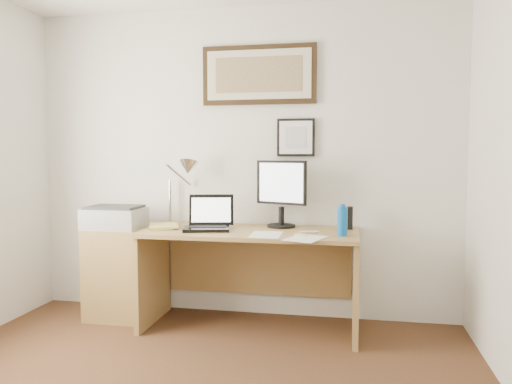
% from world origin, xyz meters
% --- Properties ---
extents(wall_back, '(3.50, 0.02, 2.50)m').
position_xyz_m(wall_back, '(0.00, 2.00, 1.25)').
color(wall_back, silver).
rests_on(wall_back, ground).
extents(side_cabinet, '(0.50, 0.40, 0.73)m').
position_xyz_m(side_cabinet, '(-0.92, 1.68, 0.36)').
color(side_cabinet, olive).
rests_on(side_cabinet, floor).
extents(water_bottle, '(0.07, 0.07, 0.20)m').
position_xyz_m(water_bottle, '(0.83, 1.50, 0.85)').
color(water_bottle, '#0C55A6').
rests_on(water_bottle, desk).
extents(bottle_cap, '(0.04, 0.04, 0.02)m').
position_xyz_m(bottle_cap, '(0.83, 1.50, 0.96)').
color(bottle_cap, '#0C55A6').
rests_on(bottle_cap, water_bottle).
extents(speaker, '(0.08, 0.07, 0.17)m').
position_xyz_m(speaker, '(0.86, 1.83, 0.84)').
color(speaker, black).
rests_on(speaker, desk).
extents(paper_sheet_a, '(0.22, 0.31, 0.00)m').
position_xyz_m(paper_sheet_a, '(0.30, 1.45, 0.75)').
color(paper_sheet_a, white).
rests_on(paper_sheet_a, desk).
extents(paper_sheet_b, '(0.30, 0.36, 0.00)m').
position_xyz_m(paper_sheet_b, '(0.59, 1.33, 0.75)').
color(paper_sheet_b, white).
rests_on(paper_sheet_b, desk).
extents(sticky_pad, '(0.08, 0.08, 0.01)m').
position_xyz_m(sticky_pad, '(0.54, 1.44, 0.76)').
color(sticky_pad, '#FBDA77').
rests_on(sticky_pad, desk).
extents(marker_pen, '(0.14, 0.06, 0.02)m').
position_xyz_m(marker_pen, '(0.60, 1.58, 0.76)').
color(marker_pen, white).
rests_on(marker_pen, desk).
extents(book, '(0.32, 0.36, 0.02)m').
position_xyz_m(book, '(-0.64, 1.59, 0.76)').
color(book, tan).
rests_on(book, desk).
extents(desk, '(1.60, 0.70, 0.75)m').
position_xyz_m(desk, '(0.15, 1.72, 0.51)').
color(desk, olive).
rests_on(desk, floor).
extents(laptop, '(0.39, 0.37, 0.26)m').
position_xyz_m(laptop, '(-0.17, 1.61, 0.81)').
color(laptop, black).
rests_on(laptop, desk).
extents(lcd_monitor, '(0.41, 0.22, 0.52)m').
position_xyz_m(lcd_monitor, '(0.36, 1.82, 1.04)').
color(lcd_monitor, black).
rests_on(lcd_monitor, desk).
extents(printer, '(0.44, 0.34, 0.18)m').
position_xyz_m(printer, '(-0.95, 1.65, 0.82)').
color(printer, '#9E9EA0').
rests_on(printer, side_cabinet).
extents(desk_lamp, '(0.29, 0.27, 0.53)m').
position_xyz_m(desk_lamp, '(-0.41, 1.81, 1.19)').
color(desk_lamp, silver).
rests_on(desk_lamp, desk).
extents(picture_large, '(0.92, 0.04, 0.47)m').
position_xyz_m(picture_large, '(0.15, 1.97, 1.95)').
color(picture_large, black).
rests_on(picture_large, wall_back).
extents(picture_small, '(0.30, 0.03, 0.30)m').
position_xyz_m(picture_small, '(0.45, 1.97, 1.45)').
color(picture_small, black).
rests_on(picture_small, wall_back).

